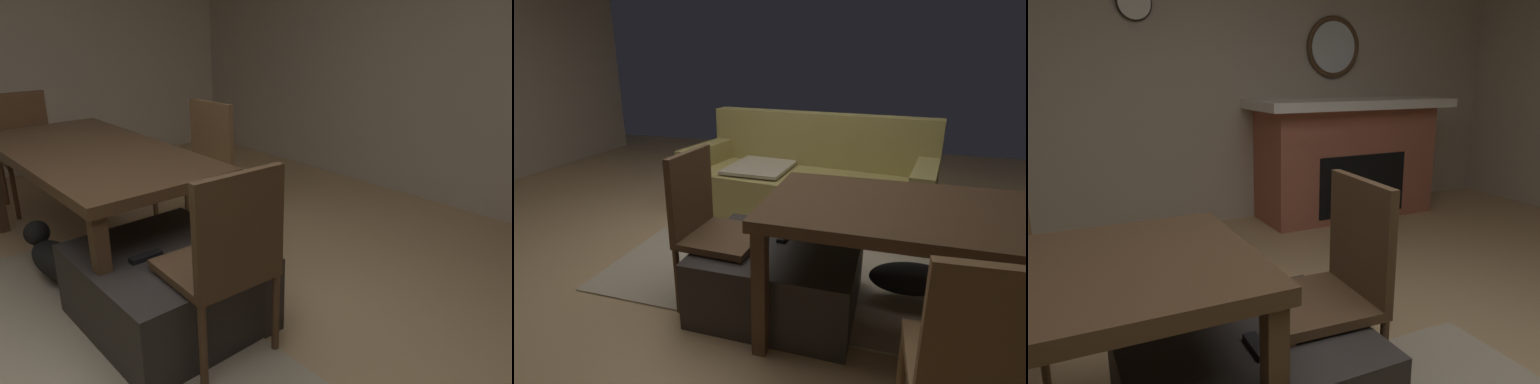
{
  "view_description": "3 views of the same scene",
  "coord_description": "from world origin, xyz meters",
  "views": [
    {
      "loc": [
        -1.5,
        0.64,
        1.49
      ],
      "look_at": [
        0.17,
        -0.85,
        0.68
      ],
      "focal_mm": 33.56,
      "sensor_mm": 36.0,
      "label": 1
    },
    {
      "loc": [
        0.98,
        -2.46,
        1.42
      ],
      "look_at": [
        0.33,
        -0.41,
        0.71
      ],
      "focal_mm": 27.87,
      "sensor_mm": 36.0,
      "label": 2
    },
    {
      "loc": [
        0.97,
        1.06,
        1.33
      ],
      "look_at": [
        0.11,
        -0.7,
        0.86
      ],
      "focal_mm": 33.74,
      "sensor_mm": 36.0,
      "label": 3
    }
  ],
  "objects": [
    {
      "name": "dining_chair_south",
      "position": [
        1.31,
        -1.32,
        0.52
      ],
      "size": [
        0.47,
        0.47,
        0.93
      ],
      "color": "brown",
      "rests_on": "ground"
    },
    {
      "name": "dining_table",
      "position": [
        1.31,
        -0.5,
        0.67
      ],
      "size": [
        1.88,
        0.86,
        0.74
      ],
      "color": "#513823",
      "rests_on": "ground"
    },
    {
      "name": "dining_chair_west",
      "position": [
        -0.03,
        -0.5,
        0.52
      ],
      "size": [
        0.46,
        0.46,
        0.93
      ],
      "color": "#513823",
      "rests_on": "ground"
    },
    {
      "name": "ottoman_coffee_table",
      "position": [
        0.4,
        -0.44,
        0.2
      ],
      "size": [
        0.91,
        0.79,
        0.4
      ],
      "primitive_type": "cube",
      "color": "#2D2826",
      "rests_on": "ground"
    },
    {
      "name": "area_rug",
      "position": [
        0.4,
        0.3,
        0.01
      ],
      "size": [
        2.6,
        2.0,
        0.01
      ],
      "primitive_type": "cube",
      "color": "tan",
      "rests_on": "ground"
    },
    {
      "name": "couch",
      "position": [
        0.22,
        1.12,
        0.32
      ],
      "size": [
        2.36,
        1.22,
        0.94
      ],
      "color": "#9E8E4C",
      "rests_on": "ground"
    },
    {
      "name": "tv_remote",
      "position": [
        0.4,
        -0.34,
        0.41
      ],
      "size": [
        0.05,
        0.16,
        0.02
      ],
      "primitive_type": "cube",
      "rotation": [
        0.0,
        0.0,
        -0.02
      ],
      "color": "black",
      "rests_on": "ottoman_coffee_table"
    },
    {
      "name": "small_dog",
      "position": [
        1.18,
        -0.15,
        0.17
      ],
      "size": [
        0.56,
        0.27,
        0.29
      ],
      "color": "black",
      "rests_on": "ground"
    },
    {
      "name": "floor",
      "position": [
        0.0,
        0.0,
        0.0
      ],
      "size": [
        8.61,
        8.61,
        0.0
      ],
      "primitive_type": "plane",
      "color": "tan"
    }
  ]
}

